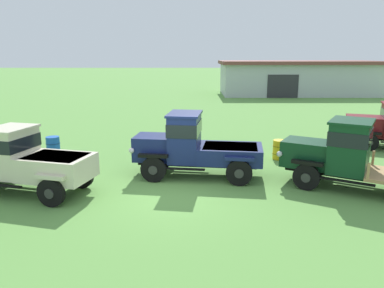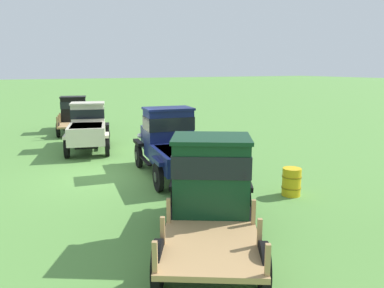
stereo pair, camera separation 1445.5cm
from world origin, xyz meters
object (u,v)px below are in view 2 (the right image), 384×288
at_px(vintage_truck_second_in_line, 88,126).
at_px(vintage_truck_midrow_center, 171,142).
at_px(oil_drum_beside_row, 291,182).
at_px(oil_drum_near_fence, 167,131).
at_px(vintage_truck_foreground_near, 74,113).
at_px(vintage_truck_far_side, 211,184).

relative_size(vintage_truck_second_in_line, vintage_truck_midrow_center, 0.99).
xyz_separation_m(oil_drum_beside_row, oil_drum_near_fence, (-9.80, 0.17, 0.06)).
height_order(vintage_truck_foreground_near, oil_drum_near_fence, vintage_truck_foreground_near).
relative_size(vintage_truck_midrow_center, oil_drum_near_fence, 5.17).
height_order(oil_drum_beside_row, oil_drum_near_fence, oil_drum_near_fence).
height_order(vintage_truck_midrow_center, vintage_truck_far_side, vintage_truck_midrow_center).
distance_m(vintage_truck_foreground_near, oil_drum_beside_row, 15.38).
bearing_deg(vintage_truck_far_side, oil_drum_beside_row, 109.95).
height_order(vintage_truck_foreground_near, oil_drum_beside_row, vintage_truck_foreground_near).
distance_m(vintage_truck_far_side, oil_drum_beside_row, 3.80).
relative_size(vintage_truck_foreground_near, vintage_truck_far_side, 0.94).
bearing_deg(oil_drum_near_fence, vintage_truck_midrow_center, -21.85).
relative_size(vintage_truck_second_in_line, oil_drum_near_fence, 5.11).
xyz_separation_m(vintage_truck_foreground_near, vintage_truck_far_side, (16.19, 0.17, 0.13)).
relative_size(vintage_truck_midrow_center, vintage_truck_far_side, 0.97).
relative_size(vintage_truck_midrow_center, oil_drum_beside_row, 5.86).
bearing_deg(oil_drum_beside_row, vintage_truck_far_side, -70.05).
distance_m(vintage_truck_foreground_near, oil_drum_near_fence, 6.43).
relative_size(oil_drum_beside_row, oil_drum_near_fence, 0.88).
relative_size(vintage_truck_foreground_near, vintage_truck_midrow_center, 0.97).
bearing_deg(oil_drum_near_fence, vintage_truck_second_in_line, -82.80).
height_order(vintage_truck_foreground_near, vintage_truck_second_in_line, vintage_truck_second_in_line).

